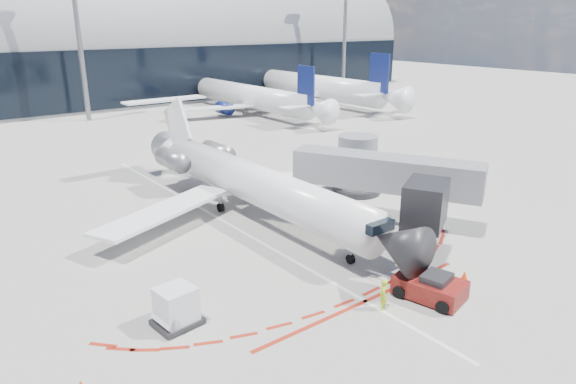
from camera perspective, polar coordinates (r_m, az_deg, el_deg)
ground at (r=34.93m, az=-5.13°, el=-4.41°), size 260.00×260.00×0.00m
apron_centerline at (r=36.51m, az=-6.83°, el=-3.42°), size 0.25×40.00×0.01m
apron_stop_bar at (r=26.94m, az=8.58°, el=-11.91°), size 14.00×0.25×0.01m
terminal_building at (r=93.94m, az=-28.00°, el=13.33°), size 150.00×24.15×24.00m
jet_bridge at (r=37.75m, az=9.88°, el=1.99°), size 10.03×15.20×4.90m
light_mast_centre at (r=78.45m, az=-22.30°, el=16.40°), size 0.70×0.70×25.00m
light_mast_east at (r=104.27m, az=6.34°, el=17.79°), size 0.70×0.70×25.00m
regional_jet at (r=37.57m, az=-4.50°, el=1.29°), size 24.05×29.66×7.43m
pushback_tug at (r=27.67m, az=15.51°, el=-10.10°), size 2.93×5.51×1.40m
ramp_worker at (r=26.04m, az=10.52°, el=-11.15°), size 0.70×0.64×1.61m
uld_container at (r=24.88m, az=-12.30°, el=-12.38°), size 2.22×1.94×1.93m
safety_cone_right at (r=30.11m, az=19.02°, el=-8.76°), size 0.40×0.40×0.55m
bg_airliner_1 at (r=79.74m, az=-4.21°, el=12.28°), size 30.95×32.77×10.01m
bg_airliner_2 at (r=89.90m, az=2.87°, el=13.42°), size 35.08×37.14×11.35m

